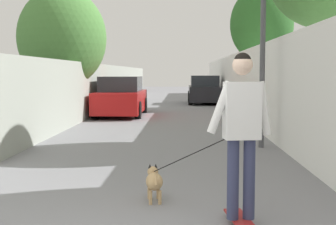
# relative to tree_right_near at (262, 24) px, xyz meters

# --- Properties ---
(ground_plane) EXTENTS (80.00, 80.00, 0.00)m
(ground_plane) POSITION_rel_tree_right_near_xyz_m (-5.00, 4.38, -3.99)
(ground_plane) COLOR gray
(wall_left) EXTENTS (48.00, 0.30, 2.05)m
(wall_left) POSITION_rel_tree_right_near_xyz_m (-7.00, 7.34, -2.96)
(wall_left) COLOR #999E93
(wall_left) RESTS_ON ground
(fence_right) EXTENTS (48.00, 0.30, 2.49)m
(fence_right) POSITION_rel_tree_right_near_xyz_m (-7.00, 1.42, -2.74)
(fence_right) COLOR white
(fence_right) RESTS_ON ground
(tree_right_near) EXTENTS (3.01, 3.01, 5.82)m
(tree_right_near) POSITION_rel_tree_right_near_xyz_m (0.00, 0.00, 0.00)
(tree_right_near) COLOR #473523
(tree_right_near) RESTS_ON ground
(tree_left_far) EXTENTS (3.16, 3.16, 4.72)m
(tree_left_far) POSITION_rel_tree_right_near_xyz_m (-6.00, 8.09, -1.07)
(tree_left_far) COLOR brown
(tree_left_far) RESTS_ON ground
(lamp_post) EXTENTS (0.36, 0.36, 4.07)m
(lamp_post) POSITION_rel_tree_right_near_xyz_m (-12.27, 1.97, -1.18)
(lamp_post) COLOR #4C4C51
(lamp_post) RESTS_ON ground
(skateboard) EXTENTS (0.82, 0.31, 0.08)m
(skateboard) POSITION_rel_tree_right_near_xyz_m (-17.81, 3.10, -3.92)
(skateboard) COLOR maroon
(skateboard) RESTS_ON ground
(person_skateboarder) EXTENTS (0.27, 0.72, 1.81)m
(person_skateboarder) POSITION_rel_tree_right_near_xyz_m (-17.81, 3.10, -2.84)
(person_skateboarder) COLOR #333859
(person_skateboarder) RESTS_ON skateboard
(dog) EXTENTS (1.32, 1.15, 1.06)m
(dog) POSITION_rel_tree_right_near_xyz_m (-16.81, 4.11, -3.72)
(dog) COLOR tan
(dog) RESTS_ON ground
(car_near) EXTENTS (4.31, 1.80, 1.54)m
(car_near) POSITION_rel_tree_right_near_xyz_m (-4.40, 6.19, -3.28)
(car_near) COLOR #B71414
(car_near) RESTS_ON ground
(car_far) EXTENTS (4.11, 1.80, 1.54)m
(car_far) POSITION_rel_tree_right_near_xyz_m (3.12, 2.57, -3.28)
(car_far) COLOR black
(car_far) RESTS_ON ground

